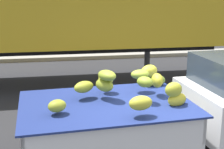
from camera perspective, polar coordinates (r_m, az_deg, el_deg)
name	(u,v)px	position (r m, az deg, el deg)	size (l,w,h in m)	color
curb_strip	(97,56)	(14.02, -2.61, 3.30)	(80.00, 0.80, 0.16)	gray
pickup_truck	(212,104)	(5.95, 17.23, -5.09)	(4.91, 2.16, 1.70)	white
semi_trailer	(38,1)	(9.91, -13.01, 12.60)	(12.01, 2.71, 3.95)	gold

